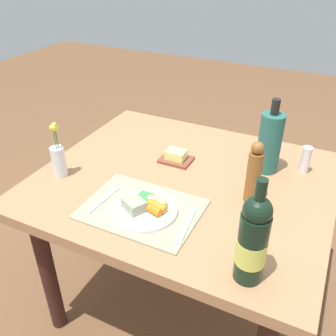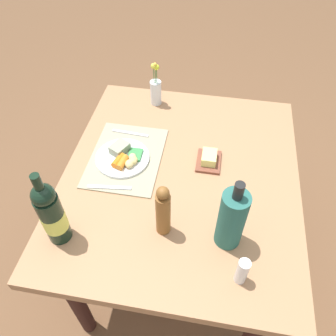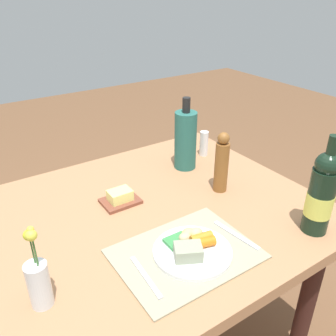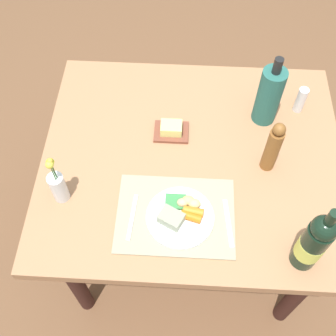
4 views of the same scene
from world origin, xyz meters
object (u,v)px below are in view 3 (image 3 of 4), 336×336
(fork, at_px, (146,276))
(flower_vase, at_px, (38,280))
(dinner_plate, at_px, (192,248))
(wine_bottle, at_px, (321,194))
(cooler_bottle, at_px, (185,140))
(butter_dish, at_px, (120,198))
(pepper_mill, at_px, (222,163))
(knife, at_px, (236,235))
(salt_shaker, at_px, (204,143))
(dining_table, at_px, (156,230))

(fork, xyz_separation_m, flower_vase, (-0.25, 0.07, 0.07))
(flower_vase, bearing_deg, dinner_plate, -8.08)
(wine_bottle, bearing_deg, dinner_plate, 162.37)
(cooler_bottle, bearing_deg, fork, -135.17)
(cooler_bottle, relative_size, butter_dish, 2.32)
(dinner_plate, xyz_separation_m, pepper_mill, (0.30, 0.23, 0.09))
(knife, distance_m, salt_shaker, 0.59)
(dining_table, relative_size, butter_dish, 8.52)
(dinner_plate, relative_size, fork, 1.34)
(fork, bearing_deg, salt_shaker, 44.05)
(dining_table, relative_size, knife, 6.35)
(dinner_plate, relative_size, cooler_bottle, 0.76)
(butter_dish, bearing_deg, fork, -106.98)
(knife, height_order, flower_vase, flower_vase)
(dinner_plate, distance_m, salt_shaker, 0.67)
(flower_vase, bearing_deg, salt_shaker, 27.33)
(fork, distance_m, butter_dish, 0.38)
(dining_table, relative_size, wine_bottle, 3.43)
(dinner_plate, bearing_deg, knife, -5.46)
(flower_vase, xyz_separation_m, salt_shaker, (0.85, 0.44, -0.02))
(dining_table, height_order, dinner_plate, dinner_plate)
(pepper_mill, distance_m, wine_bottle, 0.36)
(fork, height_order, butter_dish, butter_dish)
(flower_vase, bearing_deg, fork, -15.61)
(wine_bottle, bearing_deg, flower_vase, 167.18)
(dining_table, bearing_deg, butter_dish, 128.25)
(flower_vase, height_order, wine_bottle, wine_bottle)
(dinner_plate, relative_size, butter_dish, 1.75)
(fork, relative_size, cooler_bottle, 0.56)
(dining_table, bearing_deg, cooler_bottle, 36.78)
(salt_shaker, bearing_deg, flower_vase, -152.67)
(wine_bottle, bearing_deg, dining_table, 133.61)
(dining_table, xyz_separation_m, flower_vase, (-0.45, -0.19, 0.17))
(flower_vase, height_order, butter_dish, flower_vase)
(knife, xyz_separation_m, butter_dish, (-0.21, 0.37, 0.01))
(pepper_mill, bearing_deg, fork, -152.86)
(wine_bottle, bearing_deg, butter_dish, 132.50)
(butter_dish, bearing_deg, wine_bottle, -47.50)
(salt_shaker, bearing_deg, wine_bottle, -94.93)
(dining_table, relative_size, flower_vase, 4.85)
(wine_bottle, bearing_deg, salt_shaker, 85.07)
(dinner_plate, height_order, fork, dinner_plate)
(pepper_mill, height_order, salt_shaker, pepper_mill)
(salt_shaker, relative_size, butter_dish, 0.86)
(flower_vase, relative_size, butter_dish, 1.76)
(knife, relative_size, pepper_mill, 0.75)
(fork, relative_size, knife, 0.98)
(knife, xyz_separation_m, pepper_mill, (0.14, 0.24, 0.10))
(pepper_mill, xyz_separation_m, butter_dish, (-0.35, 0.13, -0.09))
(cooler_bottle, height_order, pepper_mill, cooler_bottle)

